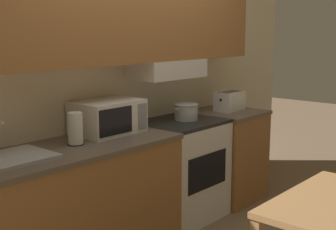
% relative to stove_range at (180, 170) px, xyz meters
% --- Properties ---
extents(ground_plane, '(16.00, 16.00, 0.00)m').
position_rel_stove_range_xyz_m(ground_plane, '(-0.52, 0.31, -0.45)').
color(ground_plane, '#7F664C').
extents(wall_back, '(5.47, 0.38, 2.55)m').
position_rel_stove_range_xyz_m(wall_back, '(-0.51, 0.24, 1.02)').
color(wall_back, beige).
rests_on(wall_back, ground_plane).
extents(lower_counter_main, '(1.69, 0.67, 0.90)m').
position_rel_stove_range_xyz_m(lower_counter_main, '(-1.23, -0.02, 0.00)').
color(lower_counter_main, '#A36B38').
rests_on(lower_counter_main, ground_plane).
extents(lower_counter_right_stub, '(0.64, 0.67, 0.90)m').
position_rel_stove_range_xyz_m(lower_counter_right_stub, '(0.70, -0.02, 0.00)').
color(lower_counter_right_stub, '#A36B38').
rests_on(lower_counter_right_stub, ground_plane).
extents(stove_range, '(0.76, 0.62, 0.90)m').
position_rel_stove_range_xyz_m(stove_range, '(0.00, 0.00, 0.00)').
color(stove_range, white).
rests_on(stove_range, ground_plane).
extents(cooking_pot, '(0.30, 0.22, 0.15)m').
position_rel_stove_range_xyz_m(cooking_pot, '(0.07, -0.01, 0.53)').
color(cooking_pot, '#B7BABF').
rests_on(cooking_pot, stove_range).
extents(microwave, '(0.52, 0.37, 0.26)m').
position_rel_stove_range_xyz_m(microwave, '(-0.75, 0.11, 0.58)').
color(microwave, white).
rests_on(microwave, lower_counter_main).
extents(toaster, '(0.31, 0.19, 0.19)m').
position_rel_stove_range_xyz_m(toaster, '(0.74, -0.02, 0.55)').
color(toaster, white).
rests_on(toaster, lower_counter_right_stub).
extents(sink_basin, '(0.53, 0.40, 0.24)m').
position_rel_stove_range_xyz_m(sink_basin, '(-1.69, -0.02, 0.47)').
color(sink_basin, '#B7BABF').
rests_on(sink_basin, lower_counter_main).
extents(paper_towel_roll, '(0.12, 0.12, 0.23)m').
position_rel_stove_range_xyz_m(paper_towel_roll, '(-1.15, 0.00, 0.56)').
color(paper_towel_roll, black).
rests_on(paper_towel_roll, lower_counter_main).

